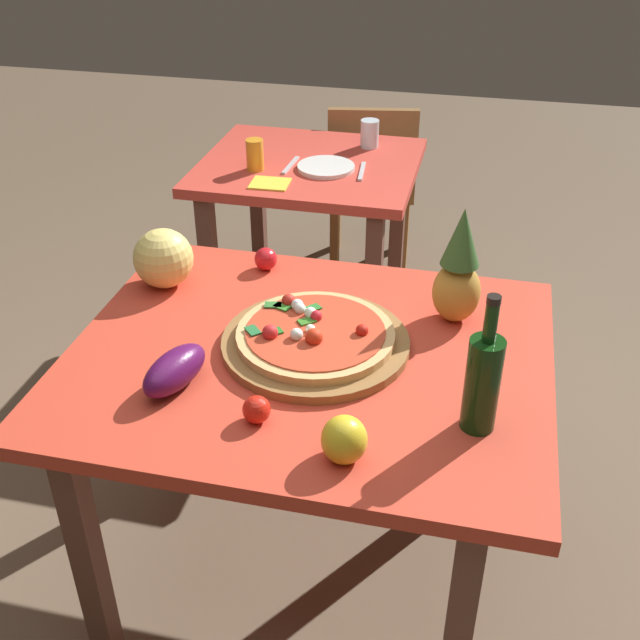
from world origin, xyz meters
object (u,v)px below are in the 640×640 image
at_px(knife_utensil, 362,171).
at_px(napkin_folded, 270,183).
at_px(pizza, 314,333).
at_px(pineapple_left, 458,272).
at_px(melon, 163,258).
at_px(pizza_board, 316,343).
at_px(eggplant, 175,370).
at_px(tomato_beside_pepper, 257,409).
at_px(drinking_glass_juice, 255,155).
at_px(dinner_plate, 326,167).
at_px(bell_pepper, 344,440).
at_px(dining_chair, 371,179).
at_px(background_table, 309,194).
at_px(drinking_glass_water, 370,134).
at_px(wine_bottle, 483,381).
at_px(tomato_at_corner, 266,259).
at_px(display_table, 309,382).
at_px(fork_utensil, 291,165).

distance_m(knife_utensil, napkin_folded, 0.36).
xyz_separation_m(pizza, napkin_folded, (-0.40, 0.99, -0.04)).
distance_m(pineapple_left, melon, 0.82).
distance_m(pizza_board, eggplant, 0.36).
bearing_deg(tomato_beside_pepper, drinking_glass_juice, 107.15).
height_order(pizza_board, dinner_plate, pizza_board).
distance_m(bell_pepper, drinking_glass_juice, 1.64).
distance_m(pizza, knife_utensil, 1.19).
bearing_deg(knife_utensil, eggplant, -102.79).
xyz_separation_m(tomato_beside_pepper, dinner_plate, (-0.18, 1.49, -0.02)).
relative_size(pineapple_left, eggplant, 1.60).
bearing_deg(dining_chair, eggplant, 76.60).
bearing_deg(knife_utensil, background_table, 159.41).
distance_m(pizza_board, drinking_glass_water, 1.47).
xyz_separation_m(pineapple_left, knife_utensil, (-0.43, 0.97, -0.14)).
relative_size(pizza, wine_bottle, 1.21).
relative_size(bell_pepper, drinking_glass_juice, 0.90).
relative_size(pineapple_left, napkin_folded, 2.28).
bearing_deg(pineapple_left, bell_pepper, -106.54).
distance_m(pizza_board, dinner_plate, 1.21).
height_order(tomato_at_corner, drinking_glass_juice, drinking_glass_juice).
relative_size(wine_bottle, knife_utensil, 1.83).
distance_m(wine_bottle, drinking_glass_water, 1.77).
bearing_deg(pizza_board, drinking_glass_juice, 114.08).
bearing_deg(pizza, knife_utensil, 94.59).
height_order(display_table, napkin_folded, napkin_folded).
relative_size(pizza_board, knife_utensil, 2.63).
distance_m(tomato_at_corner, fork_utensil, 0.83).
relative_size(display_table, pineapple_left, 3.73).
bearing_deg(display_table, wine_bottle, -24.20).
relative_size(background_table, dining_chair, 0.99).
distance_m(display_table, drinking_glass_water, 1.50).
relative_size(bell_pepper, fork_utensil, 0.59).
bearing_deg(eggplant, bell_pepper, -19.44).
relative_size(dining_chair, pineapple_left, 2.66).
height_order(display_table, tomato_beside_pepper, tomato_beside_pepper).
bearing_deg(napkin_folded, wine_bottle, -55.88).
relative_size(bell_pepper, tomato_at_corner, 1.58).
relative_size(dining_chair, napkin_folded, 6.07).
distance_m(dinner_plate, knife_utensil, 0.14).
bearing_deg(tomato_beside_pepper, pineapple_left, 53.48).
bearing_deg(bell_pepper, display_table, 114.41).
bearing_deg(display_table, pizza_board, 67.73).
distance_m(background_table, melon, 1.07).
height_order(pineapple_left, drinking_glass_water, pineapple_left).
height_order(pizza, drinking_glass_water, drinking_glass_water).
xyz_separation_m(pizza, drinking_glass_juice, (-0.50, 1.12, 0.02)).
bearing_deg(wine_bottle, dining_chair, 105.76).
height_order(melon, fork_utensil, melon).
bearing_deg(drinking_glass_juice, eggplant, -80.77).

